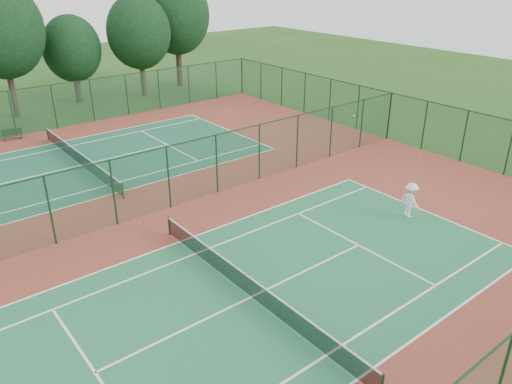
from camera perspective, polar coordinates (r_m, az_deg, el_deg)
ground at (r=26.79m, az=-12.55°, el=-2.62°), size 120.00×120.00×0.00m
red_pad at (r=26.78m, az=-12.55°, el=-2.61°), size 40.00×36.00×0.01m
court_near at (r=20.17m, az=-0.59°, el=-11.94°), size 23.77×10.97×0.01m
court_far at (r=34.49m, az=-19.37°, el=2.90°), size 23.77×10.97×0.01m
fence_north at (r=42.25m, az=-24.07°, el=8.56°), size 40.00×0.09×3.50m
fence_east at (r=38.40m, az=14.98°, el=8.41°), size 0.09×36.00×3.50m
fence_divider at (r=26.04m, az=-12.90°, el=0.82°), size 40.00×0.09×3.50m
tennis_net_near at (r=19.85m, az=-0.59°, el=-10.72°), size 0.10×12.90×0.97m
tennis_net_far at (r=34.31m, az=-19.50°, el=3.72°), size 0.10×12.90×0.97m
player_near at (r=26.77m, az=17.22°, el=-0.90°), size 0.90×1.32×1.89m
bench at (r=41.42m, az=-26.10°, el=5.99°), size 1.45×0.64×0.87m
stray_ball_a at (r=27.50m, az=-6.00°, el=-1.26°), size 0.07×0.07×0.07m
stray_ball_b at (r=30.89m, az=3.41°, el=1.86°), size 0.07×0.07×0.07m
stray_ball_c at (r=26.02m, az=-13.13°, el=-3.43°), size 0.07×0.07×0.07m
evergreen_row at (r=48.69m, az=-25.23°, el=8.12°), size 39.00×5.00×12.00m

